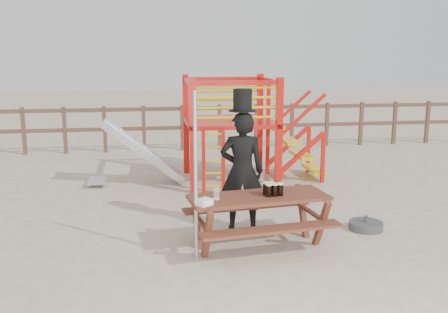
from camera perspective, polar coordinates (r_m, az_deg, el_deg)
ground at (r=6.72m, az=4.01°, el=-10.37°), size 60.00×60.00×0.00m
back_fence at (r=13.27m, az=-2.66°, el=3.94°), size 15.09×0.09×1.20m
playground_fort at (r=9.88m, az=0.20°, el=3.25°), size 4.71×1.84×2.10m
picnic_table at (r=6.62m, az=3.96°, el=-6.64°), size 1.95×1.47×0.70m
man_with_hat at (r=7.14m, az=2.07°, el=-1.33°), size 0.69×0.51×2.04m
metal_pole at (r=6.05m, az=-3.26°, el=-2.42°), size 0.05×0.05×2.10m
parasol_base at (r=7.64m, az=15.89°, el=-7.60°), size 0.49×0.49×0.21m
paper_bag at (r=6.12m, az=-2.26°, el=-5.23°), size 0.23×0.22×0.08m
stout_pints at (r=6.55m, az=5.52°, el=-3.72°), size 0.26×0.18×0.17m
empty_glasses at (r=6.34m, az=-0.88°, el=-4.34°), size 0.08×0.08×0.15m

